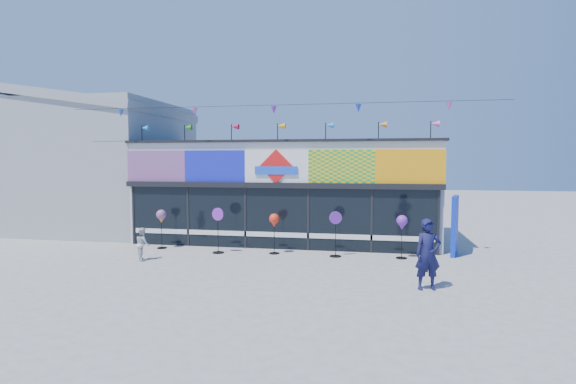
% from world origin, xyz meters
% --- Properties ---
extents(ground, '(80.00, 80.00, 0.00)m').
position_xyz_m(ground, '(0.00, 0.00, 0.00)').
color(ground, gray).
rests_on(ground, ground).
extents(kite_shop, '(16.00, 5.70, 5.31)m').
position_xyz_m(kite_shop, '(0.00, 5.94, 2.05)').
color(kite_shop, silver).
rests_on(kite_shop, ground).
extents(neighbour_building, '(8.18, 7.20, 6.87)m').
position_xyz_m(neighbour_building, '(-10.00, 7.00, 3.20)').
color(neighbour_building, gray).
rests_on(neighbour_building, ground).
extents(blue_sign, '(0.41, 1.05, 2.09)m').
position_xyz_m(blue_sign, '(6.36, 3.50, 1.05)').
color(blue_sign, '#0C2BC1').
rests_on(blue_sign, ground).
extents(spinner_0, '(0.37, 0.37, 1.47)m').
position_xyz_m(spinner_0, '(-4.30, 2.75, 1.18)').
color(spinner_0, black).
rests_on(spinner_0, ground).
extents(spinner_1, '(0.46, 0.42, 1.63)m').
position_xyz_m(spinner_1, '(-1.91, 2.32, 0.86)').
color(spinner_1, black).
rests_on(spinner_1, ground).
extents(spinner_2, '(0.36, 0.36, 1.44)m').
position_xyz_m(spinner_2, '(0.10, 2.57, 1.15)').
color(spinner_2, black).
rests_on(spinner_2, ground).
extents(spinner_3, '(0.43, 0.40, 1.57)m').
position_xyz_m(spinner_3, '(2.28, 2.48, 0.83)').
color(spinner_3, black).
rests_on(spinner_3, ground).
extents(spinner_4, '(0.37, 0.37, 1.48)m').
position_xyz_m(spinner_4, '(4.51, 2.60, 1.19)').
color(spinner_4, black).
rests_on(spinner_4, ground).
extents(adult_man, '(0.76, 0.59, 1.83)m').
position_xyz_m(adult_man, '(4.93, -1.06, 0.92)').
color(adult_man, '#13143C').
rests_on(adult_man, ground).
extents(child, '(0.57, 0.60, 1.09)m').
position_xyz_m(child, '(-4.00, 0.78, 0.54)').
color(child, silver).
rests_on(child, ground).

